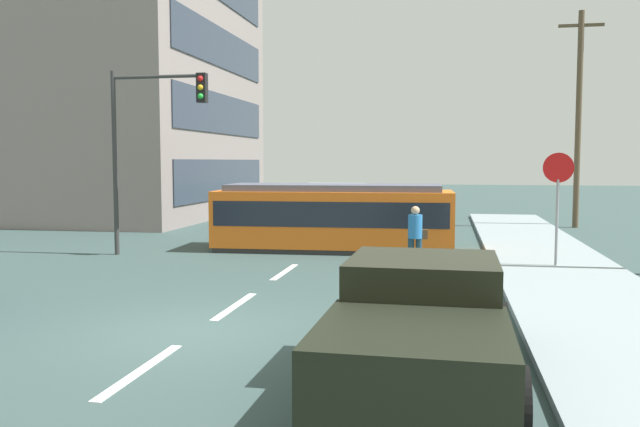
# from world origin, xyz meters

# --- Properties ---
(ground_plane) EXTENTS (120.00, 120.00, 0.00)m
(ground_plane) POSITION_xyz_m (0.00, 10.00, 0.00)
(ground_plane) COLOR #354947
(sidewalk_curb_right) EXTENTS (3.20, 36.00, 0.14)m
(sidewalk_curb_right) POSITION_xyz_m (6.80, 6.00, 0.07)
(sidewalk_curb_right) COLOR gray
(sidewalk_curb_right) RESTS_ON ground
(lane_stripe_0) EXTENTS (0.16, 2.40, 0.01)m
(lane_stripe_0) POSITION_xyz_m (0.00, -2.00, 0.01)
(lane_stripe_0) COLOR silver
(lane_stripe_0) RESTS_ON ground
(lane_stripe_1) EXTENTS (0.16, 2.40, 0.01)m
(lane_stripe_1) POSITION_xyz_m (0.00, 2.00, 0.01)
(lane_stripe_1) COLOR silver
(lane_stripe_1) RESTS_ON ground
(lane_stripe_2) EXTENTS (0.16, 2.40, 0.01)m
(lane_stripe_2) POSITION_xyz_m (0.00, 6.00, 0.01)
(lane_stripe_2) COLOR silver
(lane_stripe_2) RESTS_ON ground
(lane_stripe_3) EXTENTS (0.16, 2.40, 0.01)m
(lane_stripe_3) POSITION_xyz_m (0.00, 16.34, 0.01)
(lane_stripe_3) COLOR silver
(lane_stripe_3) RESTS_ON ground
(lane_stripe_4) EXTENTS (0.16, 2.40, 0.01)m
(lane_stripe_4) POSITION_xyz_m (0.00, 22.34, 0.01)
(lane_stripe_4) COLOR silver
(lane_stripe_4) RESTS_ON ground
(corner_building) EXTENTS (15.29, 14.63, 12.80)m
(corner_building) POSITION_xyz_m (-14.52, 21.28, 6.40)
(corner_building) COLOR gray
(corner_building) RESTS_ON ground
(streetcar_tram) EXTENTS (7.48, 2.85, 2.08)m
(streetcar_tram) POSITION_xyz_m (0.52, 10.34, 1.08)
(streetcar_tram) COLOR orange
(streetcar_tram) RESTS_ON ground
(city_bus) EXTENTS (2.66, 5.32, 1.85)m
(city_bus) POSITION_xyz_m (-0.71, 15.64, 1.06)
(city_bus) COLOR #A6B9C5
(city_bus) RESTS_ON ground
(pedestrian_crossing) EXTENTS (0.50, 0.36, 1.67)m
(pedestrian_crossing) POSITION_xyz_m (3.24, 6.73, 0.94)
(pedestrian_crossing) COLOR #1D3A4A
(pedestrian_crossing) RESTS_ON ground
(pickup_truck_parked) EXTENTS (2.35, 5.04, 1.55)m
(pickup_truck_parked) POSITION_xyz_m (3.70, -1.91, 0.80)
(pickup_truck_parked) COLOR black
(pickup_truck_parked) RESTS_ON ground
(stop_sign) EXTENTS (0.76, 0.07, 2.88)m
(stop_sign) POSITION_xyz_m (6.78, 7.52, 2.19)
(stop_sign) COLOR gray
(stop_sign) RESTS_ON sidewalk_curb_right
(traffic_light_mast) EXTENTS (2.98, 0.33, 5.45)m
(traffic_light_mast) POSITION_xyz_m (-4.59, 8.10, 3.81)
(traffic_light_mast) COLOR #333333
(traffic_light_mast) RESTS_ON ground
(utility_pole_mid) EXTENTS (1.80, 0.24, 9.00)m
(utility_pole_mid) POSITION_xyz_m (9.38, 19.20, 4.69)
(utility_pole_mid) COLOR brown
(utility_pole_mid) RESTS_ON ground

